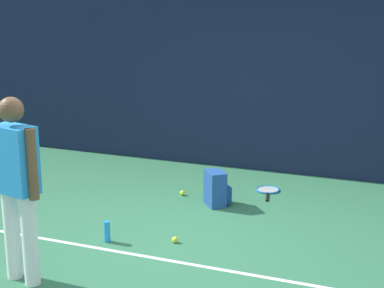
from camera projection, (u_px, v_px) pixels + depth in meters
ground_plane at (178, 245)px, 6.01m from camera, size 12.00×12.00×0.00m
back_fence at (256, 83)px, 8.40m from camera, size 10.00×0.10×2.61m
court_line at (164, 260)px, 5.67m from camera, size 9.00×0.05×0.00m
tennis_player at (16, 180)px, 5.02m from camera, size 0.52×0.30×1.70m
tennis_racket at (268, 190)px, 7.69m from camera, size 0.39×0.64×0.03m
backpack at (216, 189)px, 7.13m from camera, size 0.38×0.38×0.44m
tennis_ball_near_player at (175, 240)px, 6.06m from camera, size 0.07×0.07×0.07m
tennis_ball_by_fence at (182, 193)px, 7.53m from camera, size 0.07×0.07×0.07m
water_bottle at (107, 232)px, 6.07m from camera, size 0.07×0.07×0.23m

